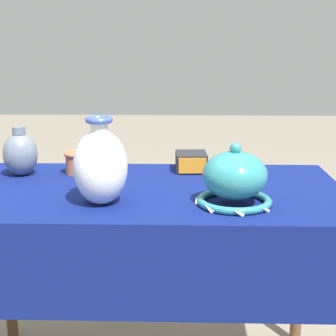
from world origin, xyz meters
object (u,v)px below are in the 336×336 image
at_px(mosaic_tile_box, 191,162).
at_px(cup_wide_terracotta, 79,162).
at_px(vase_tall_bulbous, 100,166).
at_px(vase_dome_bell, 235,180).
at_px(jar_round_slate, 20,154).

relative_size(mosaic_tile_box, cup_wide_terracotta, 1.28).
bearing_deg(vase_tall_bulbous, cup_wide_terracotta, 110.86).
xyz_separation_m(vase_tall_bulbous, vase_dome_bell, (0.38, 0.00, -0.04)).
height_order(vase_dome_bell, mosaic_tile_box, vase_dome_bell).
distance_m(vase_tall_bulbous, vase_dome_bell, 0.38).
relative_size(vase_dome_bell, cup_wide_terracotta, 2.15).
bearing_deg(vase_tall_bulbous, jar_round_slate, 135.91).
xyz_separation_m(mosaic_tile_box, jar_round_slate, (-0.60, -0.08, 0.04)).
xyz_separation_m(vase_dome_bell, mosaic_tile_box, (-0.12, 0.40, -0.04)).
height_order(jar_round_slate, cup_wide_terracotta, jar_round_slate).
xyz_separation_m(vase_tall_bulbous, mosaic_tile_box, (0.27, 0.41, -0.08)).
bearing_deg(jar_round_slate, vase_dome_bell, -24.08).
height_order(vase_tall_bulbous, mosaic_tile_box, vase_tall_bulbous).
relative_size(jar_round_slate, cup_wide_terracotta, 1.62).
distance_m(mosaic_tile_box, cup_wide_terracotta, 0.40).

